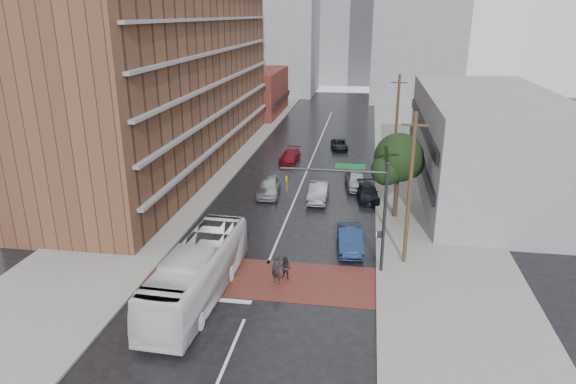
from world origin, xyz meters
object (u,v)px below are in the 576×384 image
Objects in this scene: pedestrian_a at (277,269)px; car_travel_b at (318,192)px; car_travel_c at (290,156)px; car_parked_far at (356,180)px; suv_travel at (339,144)px; pedestrian_b at (286,268)px; car_parked_near at (350,239)px; car_parked_mid at (368,192)px; transit_bus at (198,272)px; car_travel_a at (269,186)px.

pedestrian_a reaches higher than car_travel_b.
car_parked_far is at bearing -42.19° from car_travel_c.
pedestrian_b is at bearing -100.58° from suv_travel.
car_parked_near reaches higher than car_travel_c.
pedestrian_a is 1.31× the size of pedestrian_b.
pedestrian_a is 0.48× the size of suv_travel.
pedestrian_b is 26.60m from car_travel_c.
car_travel_c is 13.99m from car_parked_mid.
car_parked_far reaches higher than car_travel_c.
pedestrian_b is 16.03m from car_parked_mid.
car_parked_far is (3.71, 18.29, 0.07)m from pedestrian_b.
car_parked_far is (0.00, 13.42, 0.04)m from car_parked_near.
car_parked_near is at bearing 45.23° from transit_bus.
pedestrian_b is 6.12m from car_parked_near.
car_parked_mid is at bearing 12.64° from car_travel_b.
transit_bus is 4.79m from pedestrian_a.
pedestrian_a is 16.07m from car_travel_a.
car_travel_b reaches higher than car_travel_c.
transit_bus is 11.41m from car_parked_near.
suv_travel is at bearing 111.03° from pedestrian_a.
car_parked_near is at bearing -97.14° from car_parked_far.
pedestrian_a is 0.42× the size of car_travel_b.
car_parked_far is (8.32, 21.19, -0.80)m from transit_bus.
pedestrian_b is 15.58m from car_travel_a.
car_travel_b is at bearing -174.37° from car_parked_mid.
pedestrian_a is 0.40× the size of car_travel_a.
car_travel_a reaches higher than pedestrian_b.
suv_travel is (5.88, 35.52, -1.04)m from transit_bus.
car_travel_b is 12.77m from car_travel_c.
car_parked_far is at bearing 102.92° from car_parked_mid.
car_travel_b reaches higher than car_parked_mid.
transit_bus is at bearing -106.94° from car_travel_b.
car_travel_a is 18.33m from suv_travel.
transit_bus reaches higher than car_parked_far.
car_travel_c is at bearing 115.19° from pedestrian_b.
transit_bus is at bearing -96.81° from car_travel_a.
pedestrian_b is at bearing -92.47° from car_travel_b.
car_travel_b is 4.36m from car_parked_mid.
car_travel_c reaches higher than suv_travel.
car_travel_c is at bearing 90.62° from transit_bus.
transit_bus is at bearing -130.89° from pedestrian_b.
car_travel_a is at bearing -115.00° from suv_travel.
car_travel_b is at bearing 110.09° from pedestrian_a.
suv_travel is at bearing 68.54° from car_travel_a.
car_travel_a reaches higher than car_parked_near.
car_parked_mid is (8.80, 0.23, -0.19)m from car_travel_a.
car_parked_mid is (1.10, 10.42, -0.14)m from car_parked_near.
car_travel_b is 1.05× the size of car_parked_mid.
suv_travel is 0.87× the size of car_parked_near.
pedestrian_b is at bearing 34.35° from transit_bus.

